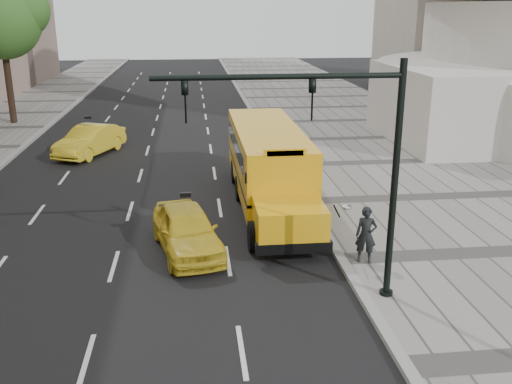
{
  "coord_description": "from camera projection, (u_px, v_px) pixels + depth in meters",
  "views": [
    {
      "loc": [
        1.56,
        -21.31,
        7.52
      ],
      "look_at": [
        3.5,
        -4.0,
        1.9
      ],
      "focal_mm": 40.0,
      "sensor_mm": 36.0,
      "label": 1
    }
  ],
  "objects": [
    {
      "name": "ground",
      "position": [
        156.0,
        210.0,
        22.29
      ],
      "size": [
        140.0,
        140.0,
        0.0
      ],
      "primitive_type": "plane",
      "color": "black",
      "rests_on": "ground"
    },
    {
      "name": "sidewalk_museum",
      "position": [
        449.0,
        197.0,
        23.54
      ],
      "size": [
        12.0,
        140.0,
        0.15
      ],
      "primitive_type": "cube",
      "color": "gray",
      "rests_on": "ground"
    },
    {
      "name": "curb_museum",
      "position": [
        307.0,
        203.0,
        22.91
      ],
      "size": [
        0.3,
        140.0,
        0.15
      ],
      "primitive_type": "cube",
      "color": "gray",
      "rests_on": "ground"
    },
    {
      "name": "tree_c",
      "position": [
        2.0,
        18.0,
        36.55
      ],
      "size": [
        5.79,
        5.15,
        9.46
      ],
      "color": "black",
      "rests_on": "ground"
    },
    {
      "name": "school_bus",
      "position": [
        268.0,
        159.0,
        22.79
      ],
      "size": [
        2.96,
        11.56,
        3.19
      ],
      "color": "#E8A511",
      "rests_on": "ground"
    },
    {
      "name": "taxi_near",
      "position": [
        187.0,
        230.0,
        18.28
      ],
      "size": [
        2.65,
        4.68,
        1.5
      ],
      "primitive_type": "imported",
      "rotation": [
        0.0,
        0.0,
        0.21
      ],
      "color": "gold",
      "rests_on": "ground"
    },
    {
      "name": "taxi_far",
      "position": [
        90.0,
        141.0,
        30.48
      ],
      "size": [
        3.45,
        5.04,
        1.57
      ],
      "primitive_type": "imported",
      "rotation": [
        0.0,
        0.0,
        -0.42
      ],
      "color": "gold",
      "rests_on": "ground"
    },
    {
      "name": "pedestrian",
      "position": [
        366.0,
        235.0,
        17.15
      ],
      "size": [
        0.73,
        0.59,
        1.75
      ],
      "primitive_type": "imported",
      "rotation": [
        0.0,
        0.0,
        -0.29
      ],
      "color": "black",
      "rests_on": "sidewalk_museum"
    },
    {
      "name": "traffic_signal",
      "position": [
        342.0,
        154.0,
        14.06
      ],
      "size": [
        6.18,
        0.36,
        6.4
      ],
      "color": "black",
      "rests_on": "ground"
    }
  ]
}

